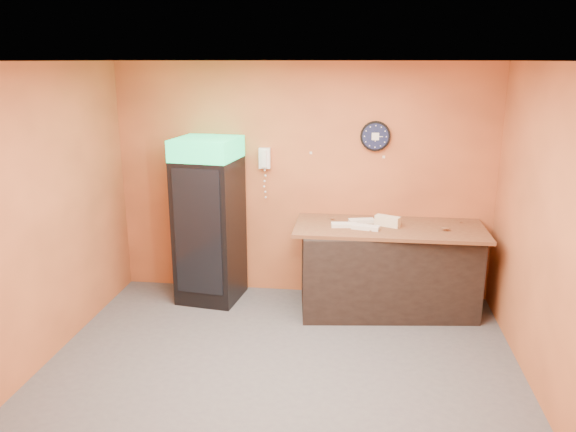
# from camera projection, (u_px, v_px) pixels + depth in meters

# --- Properties ---
(floor) EXTENTS (4.50, 4.50, 0.00)m
(floor) POSITION_uv_depth(u_px,v_px,m) (279.00, 375.00, 5.18)
(floor) COLOR #47474C
(floor) RESTS_ON ground
(back_wall) EXTENTS (4.50, 0.02, 2.80)m
(back_wall) POSITION_uv_depth(u_px,v_px,m) (302.00, 182.00, 6.71)
(back_wall) COLOR #D16D3B
(back_wall) RESTS_ON floor
(left_wall) EXTENTS (0.02, 4.00, 2.80)m
(left_wall) POSITION_uv_depth(u_px,v_px,m) (33.00, 221.00, 5.08)
(left_wall) COLOR #D16D3B
(left_wall) RESTS_ON floor
(right_wall) EXTENTS (0.02, 4.00, 2.80)m
(right_wall) POSITION_uv_depth(u_px,v_px,m) (554.00, 241.00, 4.53)
(right_wall) COLOR #D16D3B
(right_wall) RESTS_ON floor
(ceiling) EXTENTS (4.50, 4.00, 0.02)m
(ceiling) POSITION_uv_depth(u_px,v_px,m) (278.00, 61.00, 4.43)
(ceiling) COLOR white
(ceiling) RESTS_ON back_wall
(beverage_cooler) EXTENTS (0.77, 0.77, 1.95)m
(beverage_cooler) POSITION_uv_depth(u_px,v_px,m) (209.00, 223.00, 6.59)
(beverage_cooler) COLOR black
(beverage_cooler) RESTS_ON floor
(prep_counter) EXTENTS (2.03, 1.09, 0.97)m
(prep_counter) POSITION_uv_depth(u_px,v_px,m) (387.00, 270.00, 6.42)
(prep_counter) COLOR black
(prep_counter) RESTS_ON floor
(wall_clock) EXTENTS (0.35, 0.06, 0.35)m
(wall_clock) POSITION_uv_depth(u_px,v_px,m) (375.00, 136.00, 6.43)
(wall_clock) COLOR black
(wall_clock) RESTS_ON back_wall
(wall_phone) EXTENTS (0.13, 0.11, 0.24)m
(wall_phone) POSITION_uv_depth(u_px,v_px,m) (265.00, 158.00, 6.64)
(wall_phone) COLOR white
(wall_phone) RESTS_ON back_wall
(butcher_paper) EXTENTS (2.11, 0.94, 0.04)m
(butcher_paper) POSITION_uv_depth(u_px,v_px,m) (389.00, 228.00, 6.29)
(butcher_paper) COLOR brown
(butcher_paper) RESTS_ON prep_counter
(sub_roll_stack) EXTENTS (0.29, 0.20, 0.12)m
(sub_roll_stack) POSITION_uv_depth(u_px,v_px,m) (387.00, 221.00, 6.26)
(sub_roll_stack) COLOR #F3E5BD
(sub_roll_stack) RESTS_ON butcher_paper
(wrapped_sandwich_left) EXTENTS (0.30, 0.15, 0.04)m
(wrapped_sandwich_left) POSITION_uv_depth(u_px,v_px,m) (344.00, 225.00, 6.25)
(wrapped_sandwich_left) COLOR silver
(wrapped_sandwich_left) RESTS_ON butcher_paper
(wrapped_sandwich_mid) EXTENTS (0.32, 0.18, 0.04)m
(wrapped_sandwich_mid) POSITION_uv_depth(u_px,v_px,m) (366.00, 227.00, 6.16)
(wrapped_sandwich_mid) COLOR silver
(wrapped_sandwich_mid) RESTS_ON butcher_paper
(wrapped_sandwich_right) EXTENTS (0.31, 0.18, 0.04)m
(wrapped_sandwich_right) POSITION_uv_depth(u_px,v_px,m) (362.00, 221.00, 6.41)
(wrapped_sandwich_right) COLOR silver
(wrapped_sandwich_right) RESTS_ON butcher_paper
(kitchen_tool) EXTENTS (0.06, 0.06, 0.06)m
(kitchen_tool) POSITION_uv_depth(u_px,v_px,m) (394.00, 221.00, 6.38)
(kitchen_tool) COLOR silver
(kitchen_tool) RESTS_ON butcher_paper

